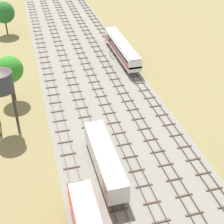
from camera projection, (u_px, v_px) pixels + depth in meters
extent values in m
plane|color=olive|center=(94.00, 81.00, 68.90)|extent=(480.00, 480.00, 0.00)
cube|color=gray|center=(94.00, 81.00, 68.90)|extent=(21.55, 176.00, 0.01)
cube|color=#47382D|center=(47.00, 84.00, 67.50)|extent=(0.07, 126.00, 0.15)
cube|color=#47382D|center=(54.00, 83.00, 67.81)|extent=(0.07, 126.00, 0.15)
cube|color=brown|center=(84.00, 218.00, 40.11)|extent=(2.40, 0.22, 0.14)
cube|color=brown|center=(79.00, 199.00, 42.51)|extent=(2.40, 0.22, 0.14)
cube|color=brown|center=(75.00, 183.00, 44.92)|extent=(2.40, 0.22, 0.14)
cube|color=brown|center=(72.00, 168.00, 47.32)|extent=(2.40, 0.22, 0.14)
cube|color=brown|center=(68.00, 154.00, 49.72)|extent=(2.40, 0.22, 0.14)
cube|color=brown|center=(65.00, 142.00, 52.12)|extent=(2.40, 0.22, 0.14)
cube|color=brown|center=(62.00, 131.00, 54.52)|extent=(2.40, 0.22, 0.14)
cube|color=brown|center=(60.00, 121.00, 56.93)|extent=(2.40, 0.22, 0.14)
cube|color=brown|center=(58.00, 111.00, 59.33)|extent=(2.40, 0.22, 0.14)
cube|color=brown|center=(55.00, 103.00, 61.73)|extent=(2.40, 0.22, 0.14)
cube|color=brown|center=(53.00, 95.00, 64.13)|extent=(2.40, 0.22, 0.14)
cube|color=brown|center=(52.00, 87.00, 66.53)|extent=(2.40, 0.22, 0.14)
cube|color=brown|center=(50.00, 80.00, 68.94)|extent=(2.40, 0.22, 0.14)
cube|color=brown|center=(48.00, 74.00, 71.34)|extent=(2.40, 0.22, 0.14)
cube|color=brown|center=(47.00, 68.00, 73.74)|extent=(2.40, 0.22, 0.14)
cube|color=brown|center=(45.00, 62.00, 76.14)|extent=(2.40, 0.22, 0.14)
cube|color=brown|center=(44.00, 57.00, 78.54)|extent=(2.40, 0.22, 0.14)
cube|color=brown|center=(43.00, 52.00, 80.95)|extent=(2.40, 0.22, 0.14)
cube|color=brown|center=(42.00, 47.00, 83.35)|extent=(2.40, 0.22, 0.14)
cube|color=brown|center=(41.00, 43.00, 85.75)|extent=(2.40, 0.22, 0.14)
cube|color=brown|center=(39.00, 39.00, 88.15)|extent=(2.40, 0.22, 0.14)
cube|color=brown|center=(38.00, 35.00, 90.56)|extent=(2.40, 0.22, 0.14)
cube|color=brown|center=(38.00, 31.00, 92.96)|extent=(2.40, 0.22, 0.14)
cube|color=brown|center=(37.00, 28.00, 95.36)|extent=(2.40, 0.22, 0.14)
cube|color=brown|center=(36.00, 24.00, 97.76)|extent=(2.40, 0.22, 0.14)
cube|color=brown|center=(35.00, 21.00, 100.16)|extent=(2.40, 0.22, 0.14)
cube|color=brown|center=(34.00, 18.00, 102.57)|extent=(2.40, 0.22, 0.14)
cube|color=brown|center=(34.00, 15.00, 104.97)|extent=(2.40, 0.22, 0.14)
cube|color=brown|center=(33.00, 12.00, 107.37)|extent=(2.40, 0.22, 0.14)
cube|color=brown|center=(32.00, 9.00, 109.77)|extent=(2.40, 0.22, 0.14)
cube|color=brown|center=(32.00, 7.00, 112.17)|extent=(2.40, 0.22, 0.14)
cube|color=brown|center=(31.00, 4.00, 114.58)|extent=(2.40, 0.22, 0.14)
cube|color=brown|center=(30.00, 2.00, 116.98)|extent=(2.40, 0.22, 0.14)
cube|color=#47382D|center=(69.00, 81.00, 68.46)|extent=(0.07, 126.00, 0.15)
cube|color=#47382D|center=(75.00, 80.00, 68.78)|extent=(0.07, 126.00, 0.15)
cube|color=brown|center=(119.00, 210.00, 41.08)|extent=(2.40, 0.22, 0.14)
cube|color=brown|center=(112.00, 192.00, 43.48)|extent=(2.40, 0.22, 0.14)
cube|color=brown|center=(107.00, 177.00, 45.88)|extent=(2.40, 0.22, 0.14)
cube|color=brown|center=(101.00, 162.00, 48.28)|extent=(2.40, 0.22, 0.14)
cube|color=brown|center=(97.00, 149.00, 50.68)|extent=(2.40, 0.22, 0.14)
cube|color=brown|center=(93.00, 138.00, 53.09)|extent=(2.40, 0.22, 0.14)
cube|color=brown|center=(89.00, 127.00, 55.49)|extent=(2.40, 0.22, 0.14)
cube|color=brown|center=(85.00, 117.00, 57.89)|extent=(2.40, 0.22, 0.14)
cube|color=brown|center=(82.00, 108.00, 60.29)|extent=(2.40, 0.22, 0.14)
cube|color=brown|center=(79.00, 100.00, 62.70)|extent=(2.40, 0.22, 0.14)
cube|color=brown|center=(76.00, 92.00, 65.10)|extent=(2.40, 0.22, 0.14)
cube|color=brown|center=(73.00, 85.00, 67.50)|extent=(2.40, 0.22, 0.14)
cube|color=brown|center=(71.00, 78.00, 69.90)|extent=(2.40, 0.22, 0.14)
cube|color=brown|center=(69.00, 72.00, 72.30)|extent=(2.40, 0.22, 0.14)
cube|color=brown|center=(66.00, 66.00, 74.71)|extent=(2.40, 0.22, 0.14)
cube|color=brown|center=(64.00, 60.00, 77.11)|extent=(2.40, 0.22, 0.14)
cube|color=brown|center=(63.00, 55.00, 79.51)|extent=(2.40, 0.22, 0.14)
cube|color=brown|center=(61.00, 50.00, 81.91)|extent=(2.40, 0.22, 0.14)
cube|color=brown|center=(59.00, 46.00, 84.31)|extent=(2.40, 0.22, 0.14)
cube|color=brown|center=(58.00, 41.00, 86.72)|extent=(2.40, 0.22, 0.14)
cube|color=brown|center=(56.00, 37.00, 89.12)|extent=(2.40, 0.22, 0.14)
cube|color=brown|center=(55.00, 33.00, 91.52)|extent=(2.40, 0.22, 0.14)
cube|color=brown|center=(53.00, 30.00, 93.92)|extent=(2.40, 0.22, 0.14)
cube|color=brown|center=(52.00, 26.00, 96.32)|extent=(2.40, 0.22, 0.14)
cube|color=brown|center=(51.00, 23.00, 98.73)|extent=(2.40, 0.22, 0.14)
cube|color=brown|center=(50.00, 20.00, 101.13)|extent=(2.40, 0.22, 0.14)
cube|color=brown|center=(49.00, 17.00, 103.53)|extent=(2.40, 0.22, 0.14)
cube|color=brown|center=(47.00, 14.00, 105.93)|extent=(2.40, 0.22, 0.14)
cube|color=brown|center=(46.00, 11.00, 108.33)|extent=(2.40, 0.22, 0.14)
cube|color=brown|center=(46.00, 8.00, 110.74)|extent=(2.40, 0.22, 0.14)
cube|color=brown|center=(45.00, 6.00, 113.14)|extent=(2.40, 0.22, 0.14)
cube|color=brown|center=(44.00, 3.00, 115.54)|extent=(2.40, 0.22, 0.14)
cube|color=brown|center=(43.00, 1.00, 117.94)|extent=(2.40, 0.22, 0.14)
cube|color=#47382D|center=(89.00, 78.00, 69.43)|extent=(0.07, 126.00, 0.15)
cube|color=#47382D|center=(96.00, 77.00, 69.74)|extent=(0.07, 126.00, 0.15)
cube|color=brown|center=(161.00, 222.00, 39.64)|extent=(2.40, 0.22, 0.14)
cube|color=brown|center=(152.00, 203.00, 42.04)|extent=(2.40, 0.22, 0.14)
cube|color=brown|center=(144.00, 186.00, 44.44)|extent=(2.40, 0.22, 0.14)
cube|color=brown|center=(137.00, 171.00, 46.85)|extent=(2.40, 0.22, 0.14)
cube|color=brown|center=(130.00, 157.00, 49.25)|extent=(2.40, 0.22, 0.14)
cube|color=brown|center=(124.00, 144.00, 51.65)|extent=(2.40, 0.22, 0.14)
cube|color=brown|center=(119.00, 133.00, 54.05)|extent=(2.40, 0.22, 0.14)
cube|color=brown|center=(114.00, 123.00, 56.45)|extent=(2.40, 0.22, 0.14)
cube|color=brown|center=(109.00, 113.00, 58.86)|extent=(2.40, 0.22, 0.14)
cube|color=brown|center=(105.00, 104.00, 61.26)|extent=(2.40, 0.22, 0.14)
cube|color=brown|center=(101.00, 96.00, 63.66)|extent=(2.40, 0.22, 0.14)
cube|color=brown|center=(98.00, 89.00, 66.06)|extent=(2.40, 0.22, 0.14)
cube|color=brown|center=(94.00, 82.00, 68.46)|extent=(2.40, 0.22, 0.14)
cube|color=brown|center=(91.00, 75.00, 70.87)|extent=(2.40, 0.22, 0.14)
cube|color=brown|center=(88.00, 69.00, 73.27)|extent=(2.40, 0.22, 0.14)
cube|color=brown|center=(86.00, 63.00, 75.67)|extent=(2.40, 0.22, 0.14)
cube|color=brown|center=(83.00, 58.00, 78.07)|extent=(2.40, 0.22, 0.14)
cube|color=brown|center=(81.00, 53.00, 80.47)|extent=(2.40, 0.22, 0.14)
cube|color=brown|center=(78.00, 48.00, 82.88)|extent=(2.40, 0.22, 0.14)
cube|color=brown|center=(76.00, 44.00, 85.28)|extent=(2.40, 0.22, 0.14)
cube|color=brown|center=(74.00, 40.00, 87.68)|extent=(2.40, 0.22, 0.14)
cube|color=brown|center=(72.00, 36.00, 90.08)|extent=(2.40, 0.22, 0.14)
cube|color=brown|center=(70.00, 32.00, 92.49)|extent=(2.40, 0.22, 0.14)
cube|color=brown|center=(69.00, 28.00, 94.89)|extent=(2.40, 0.22, 0.14)
cube|color=brown|center=(67.00, 25.00, 97.29)|extent=(2.40, 0.22, 0.14)
cube|color=brown|center=(65.00, 22.00, 99.69)|extent=(2.40, 0.22, 0.14)
cube|color=brown|center=(64.00, 18.00, 102.09)|extent=(2.40, 0.22, 0.14)
cube|color=brown|center=(63.00, 15.00, 104.50)|extent=(2.40, 0.22, 0.14)
cube|color=brown|center=(61.00, 13.00, 106.90)|extent=(2.40, 0.22, 0.14)
cube|color=brown|center=(60.00, 10.00, 109.30)|extent=(2.40, 0.22, 0.14)
cube|color=brown|center=(59.00, 7.00, 111.70)|extent=(2.40, 0.22, 0.14)
cube|color=brown|center=(57.00, 5.00, 114.10)|extent=(2.40, 0.22, 0.14)
cube|color=brown|center=(56.00, 2.00, 116.51)|extent=(2.40, 0.22, 0.14)
cube|color=brown|center=(55.00, 0.00, 118.91)|extent=(2.40, 0.22, 0.14)
cube|color=#47382D|center=(110.00, 76.00, 70.39)|extent=(0.07, 126.00, 0.15)
cube|color=#47382D|center=(116.00, 75.00, 70.71)|extent=(0.07, 126.00, 0.15)
cube|color=brown|center=(195.00, 214.00, 40.60)|extent=(2.40, 0.22, 0.14)
cube|color=brown|center=(184.00, 196.00, 43.01)|extent=(2.40, 0.22, 0.14)
cube|color=brown|center=(174.00, 179.00, 45.41)|extent=(2.40, 0.22, 0.14)
cube|color=brown|center=(166.00, 165.00, 47.81)|extent=(2.40, 0.22, 0.14)
cube|color=brown|center=(158.00, 152.00, 50.21)|extent=(2.40, 0.22, 0.14)
cube|color=brown|center=(151.00, 140.00, 52.61)|extent=(2.40, 0.22, 0.14)
cube|color=brown|center=(144.00, 129.00, 55.02)|extent=(2.40, 0.22, 0.14)
cube|color=brown|center=(138.00, 119.00, 57.42)|extent=(2.40, 0.22, 0.14)
cube|color=brown|center=(133.00, 110.00, 59.82)|extent=(2.40, 0.22, 0.14)
cube|color=brown|center=(128.00, 101.00, 62.22)|extent=(2.40, 0.22, 0.14)
cube|color=brown|center=(123.00, 93.00, 64.63)|extent=(2.40, 0.22, 0.14)
cube|color=brown|center=(119.00, 86.00, 67.03)|extent=(2.40, 0.22, 0.14)
cube|color=brown|center=(115.00, 79.00, 69.43)|extent=(2.40, 0.22, 0.14)
cube|color=brown|center=(111.00, 73.00, 71.83)|extent=(2.40, 0.22, 0.14)
cube|color=brown|center=(107.00, 67.00, 74.23)|extent=(2.40, 0.22, 0.14)
cube|color=brown|center=(104.00, 61.00, 76.64)|extent=(2.40, 0.22, 0.14)
cube|color=brown|center=(101.00, 56.00, 79.04)|extent=(2.40, 0.22, 0.14)
cube|color=brown|center=(98.00, 51.00, 81.44)|extent=(2.40, 0.22, 0.14)
cube|color=brown|center=(95.00, 47.00, 83.84)|extent=(2.40, 0.22, 0.14)
cube|color=brown|center=(93.00, 42.00, 86.24)|extent=(2.40, 0.22, 0.14)
cube|color=brown|center=(90.00, 38.00, 88.65)|extent=(2.40, 0.22, 0.14)
cube|color=brown|center=(88.00, 34.00, 91.05)|extent=(2.40, 0.22, 0.14)
cube|color=brown|center=(86.00, 30.00, 93.45)|extent=(2.40, 0.22, 0.14)
cube|color=brown|center=(84.00, 27.00, 95.85)|extent=(2.40, 0.22, 0.14)
cube|color=brown|center=(82.00, 23.00, 98.25)|extent=(2.40, 0.22, 0.14)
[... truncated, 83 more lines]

